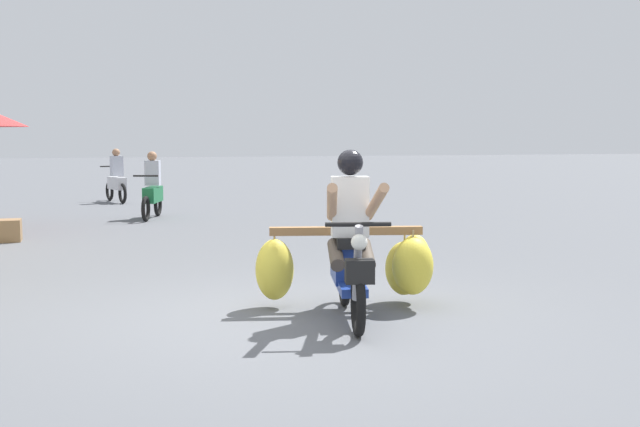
% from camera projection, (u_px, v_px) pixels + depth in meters
% --- Properties ---
extents(ground_plane, '(120.00, 120.00, 0.00)m').
position_uv_depth(ground_plane, '(287.00, 320.00, 7.15)').
color(ground_plane, '#56595E').
extents(motorbike_main_loaded, '(1.77, 1.73, 1.58)m').
position_uv_depth(motorbike_main_loaded, '(362.00, 258.00, 7.46)').
color(motorbike_main_loaded, black).
rests_on(motorbike_main_loaded, ground).
extents(motorbike_distant_ahead_left, '(0.64, 1.58, 1.40)m').
position_uv_depth(motorbike_distant_ahead_left, '(116.00, 181.00, 20.09)').
color(motorbike_distant_ahead_left, black).
rests_on(motorbike_distant_ahead_left, ground).
extents(motorbike_distant_ahead_right, '(0.67, 1.57, 1.40)m').
position_uv_depth(motorbike_distant_ahead_right, '(153.00, 191.00, 16.08)').
color(motorbike_distant_ahead_right, black).
rests_on(motorbike_distant_ahead_right, ground).
extents(produce_crate, '(0.56, 0.40, 0.36)m').
position_uv_depth(produce_crate, '(3.00, 231.00, 12.53)').
color(produce_crate, olive).
rests_on(produce_crate, ground).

